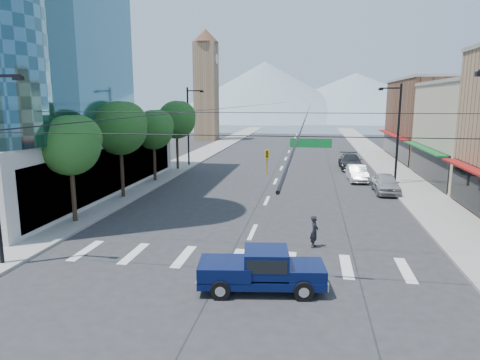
# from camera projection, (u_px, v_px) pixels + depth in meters

# --- Properties ---
(ground) EXTENTS (160.00, 160.00, 0.00)m
(ground) POSITION_uv_depth(u_px,v_px,m) (235.00, 272.00, 19.12)
(ground) COLOR #28282B
(ground) RESTS_ON ground
(sidewalk_left) EXTENTS (4.00, 120.00, 0.15)m
(sidewalk_left) POSITION_uv_depth(u_px,v_px,m) (201.00, 154.00, 59.82)
(sidewalk_left) COLOR gray
(sidewalk_left) RESTS_ON ground
(sidewalk_right) EXTENTS (4.00, 120.00, 0.15)m
(sidewalk_right) POSITION_uv_depth(u_px,v_px,m) (379.00, 158.00, 55.95)
(sidewalk_right) COLOR gray
(sidewalk_right) RESTS_ON ground
(shop_far) EXTENTS (12.00, 18.00, 10.00)m
(shop_far) POSITION_uv_depth(u_px,v_px,m) (447.00, 121.00, 53.75)
(shop_far) COLOR brown
(shop_far) RESTS_ON ground
(clock_tower) EXTENTS (4.80, 4.80, 20.40)m
(clock_tower) POSITION_uv_depth(u_px,v_px,m) (206.00, 83.00, 79.93)
(clock_tower) COLOR #8C6B4C
(clock_tower) RESTS_ON ground
(mountain_left) EXTENTS (80.00, 80.00, 22.00)m
(mountain_left) POSITION_uv_depth(u_px,v_px,m) (265.00, 91.00, 164.93)
(mountain_left) COLOR gray
(mountain_left) RESTS_ON ground
(mountain_right) EXTENTS (90.00, 90.00, 18.00)m
(mountain_right) POSITION_uv_depth(u_px,v_px,m) (355.00, 96.00, 169.34)
(mountain_right) COLOR gray
(mountain_right) RESTS_ON ground
(tree_near) EXTENTS (3.65, 3.64, 6.71)m
(tree_near) POSITION_uv_depth(u_px,v_px,m) (73.00, 143.00, 25.90)
(tree_near) COLOR black
(tree_near) RESTS_ON ground
(tree_midnear) EXTENTS (4.09, 4.09, 7.52)m
(tree_midnear) POSITION_uv_depth(u_px,v_px,m) (122.00, 127.00, 32.58)
(tree_midnear) COLOR black
(tree_midnear) RESTS_ON ground
(tree_midfar) EXTENTS (3.65, 3.64, 6.71)m
(tree_midfar) POSITION_uv_depth(u_px,v_px,m) (155.00, 128.00, 39.47)
(tree_midfar) COLOR black
(tree_midfar) RESTS_ON ground
(tree_far) EXTENTS (4.09, 4.09, 7.52)m
(tree_far) POSITION_uv_depth(u_px,v_px,m) (178.00, 119.00, 46.15)
(tree_far) COLOR black
(tree_far) RESTS_ON ground
(signal_rig) EXTENTS (21.80, 0.20, 9.00)m
(signal_rig) POSITION_uv_depth(u_px,v_px,m) (235.00, 174.00, 17.27)
(signal_rig) COLOR black
(signal_rig) RESTS_ON ground
(lamp_pole_nw) EXTENTS (2.00, 0.25, 9.00)m
(lamp_pole_nw) POSITION_uv_depth(u_px,v_px,m) (189.00, 123.00, 49.02)
(lamp_pole_nw) COLOR black
(lamp_pole_nw) RESTS_ON ground
(lamp_pole_ne) EXTENTS (2.00, 0.25, 9.00)m
(lamp_pole_ne) POSITION_uv_depth(u_px,v_px,m) (397.00, 130.00, 37.82)
(lamp_pole_ne) COLOR black
(lamp_pole_ne) RESTS_ON ground
(pickup_truck) EXTENTS (5.33, 2.54, 1.74)m
(pickup_truck) POSITION_uv_depth(u_px,v_px,m) (261.00, 269.00, 17.17)
(pickup_truck) COLOR #08123F
(pickup_truck) RESTS_ON ground
(pedestrian) EXTENTS (0.54, 0.69, 1.69)m
(pedestrian) POSITION_uv_depth(u_px,v_px,m) (314.00, 232.00, 22.26)
(pedestrian) COLOR black
(pedestrian) RESTS_ON ground
(parked_car_near) EXTENTS (1.95, 4.76, 1.62)m
(parked_car_near) POSITION_uv_depth(u_px,v_px,m) (386.00, 183.00, 35.25)
(parked_car_near) COLOR #A4A5A9
(parked_car_near) RESTS_ON ground
(parked_car_mid) EXTENTS (1.79, 4.65, 1.51)m
(parked_car_mid) POSITION_uv_depth(u_px,v_px,m) (357.00, 173.00, 40.49)
(parked_car_mid) COLOR white
(parked_car_mid) RESTS_ON ground
(parked_car_far) EXTENTS (2.46, 5.78, 1.66)m
(parked_car_far) POSITION_uv_depth(u_px,v_px,m) (350.00, 162.00, 47.51)
(parked_car_far) COLOR #272729
(parked_car_far) RESTS_ON ground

